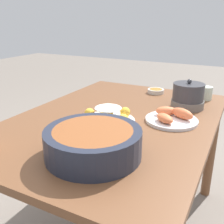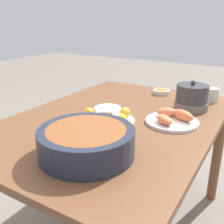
{
  "view_description": "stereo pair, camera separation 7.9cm",
  "coord_description": "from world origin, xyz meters",
  "px_view_note": "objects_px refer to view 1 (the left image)",
  "views": [
    {
      "loc": [
        1.06,
        0.53,
        1.16
      ],
      "look_at": [
        0.04,
        -0.0,
        0.74
      ],
      "focal_mm": 42.0,
      "sensor_mm": 36.0,
      "label": 1
    },
    {
      "loc": [
        1.02,
        0.59,
        1.16
      ],
      "look_at": [
        0.04,
        -0.0,
        0.74
      ],
      "focal_mm": 42.0,
      "sensor_mm": 36.0,
      "label": 2
    }
  ],
  "objects_px": {
    "cup_far": "(206,93)",
    "warming_pot": "(188,96)",
    "cake_plate": "(108,117)",
    "sauce_bowl": "(156,91)",
    "serving_bowl": "(93,142)",
    "dining_table": "(116,134)",
    "seafood_platter": "(172,117)"
  },
  "relations": [
    {
      "from": "seafood_platter",
      "to": "cup_far",
      "type": "xyz_separation_m",
      "value": [
        -0.43,
        0.08,
        0.02
      ]
    },
    {
      "from": "warming_pot",
      "to": "cup_far",
      "type": "bearing_deg",
      "value": 162.44
    },
    {
      "from": "sauce_bowl",
      "to": "warming_pot",
      "type": "relative_size",
      "value": 0.6
    },
    {
      "from": "sauce_bowl",
      "to": "warming_pot",
      "type": "bearing_deg",
      "value": 50.23
    },
    {
      "from": "serving_bowl",
      "to": "warming_pot",
      "type": "height_order",
      "value": "warming_pot"
    },
    {
      "from": "cake_plate",
      "to": "serving_bowl",
      "type": "height_order",
      "value": "serving_bowl"
    },
    {
      "from": "sauce_bowl",
      "to": "warming_pot",
      "type": "xyz_separation_m",
      "value": [
        0.2,
        0.24,
        0.05
      ]
    },
    {
      "from": "cake_plate",
      "to": "seafood_platter",
      "type": "relative_size",
      "value": 1.02
    },
    {
      "from": "warming_pot",
      "to": "sauce_bowl",
      "type": "bearing_deg",
      "value": -129.77
    },
    {
      "from": "dining_table",
      "to": "cup_far",
      "type": "relative_size",
      "value": 16.61
    },
    {
      "from": "dining_table",
      "to": "serving_bowl",
      "type": "distance_m",
      "value": 0.41
    },
    {
      "from": "serving_bowl",
      "to": "warming_pot",
      "type": "distance_m",
      "value": 0.7
    },
    {
      "from": "cup_far",
      "to": "cake_plate",
      "type": "bearing_deg",
      "value": -30.1
    },
    {
      "from": "serving_bowl",
      "to": "cake_plate",
      "type": "bearing_deg",
      "value": -161.46
    },
    {
      "from": "seafood_platter",
      "to": "warming_pot",
      "type": "height_order",
      "value": "warming_pot"
    },
    {
      "from": "serving_bowl",
      "to": "seafood_platter",
      "type": "relative_size",
      "value": 1.39
    },
    {
      "from": "dining_table",
      "to": "sauce_bowl",
      "type": "height_order",
      "value": "sauce_bowl"
    },
    {
      "from": "cake_plate",
      "to": "sauce_bowl",
      "type": "distance_m",
      "value": 0.59
    },
    {
      "from": "dining_table",
      "to": "seafood_platter",
      "type": "relative_size",
      "value": 5.32
    },
    {
      "from": "sauce_bowl",
      "to": "seafood_platter",
      "type": "xyz_separation_m",
      "value": [
        0.43,
        0.22,
        0.01
      ]
    },
    {
      "from": "cake_plate",
      "to": "serving_bowl",
      "type": "bearing_deg",
      "value": 18.54
    },
    {
      "from": "cup_far",
      "to": "warming_pot",
      "type": "xyz_separation_m",
      "value": [
        0.2,
        -0.06,
        0.03
      ]
    },
    {
      "from": "sauce_bowl",
      "to": "cup_far",
      "type": "xyz_separation_m",
      "value": [
        -0.0,
        0.3,
        0.02
      ]
    },
    {
      "from": "sauce_bowl",
      "to": "cup_far",
      "type": "relative_size",
      "value": 1.35
    },
    {
      "from": "sauce_bowl",
      "to": "cup_far",
      "type": "bearing_deg",
      "value": 90.39
    },
    {
      "from": "cake_plate",
      "to": "serving_bowl",
      "type": "xyz_separation_m",
      "value": [
        0.29,
        0.1,
        0.03
      ]
    },
    {
      "from": "dining_table",
      "to": "sauce_bowl",
      "type": "relative_size",
      "value": 12.35
    },
    {
      "from": "cake_plate",
      "to": "dining_table",
      "type": "bearing_deg",
      "value": 179.29
    },
    {
      "from": "seafood_platter",
      "to": "cup_far",
      "type": "relative_size",
      "value": 3.12
    },
    {
      "from": "cake_plate",
      "to": "cup_far",
      "type": "xyz_separation_m",
      "value": [
        -0.59,
        0.34,
        0.01
      ]
    },
    {
      "from": "dining_table",
      "to": "warming_pot",
      "type": "bearing_deg",
      "value": 137.97
    },
    {
      "from": "cake_plate",
      "to": "sauce_bowl",
      "type": "relative_size",
      "value": 2.37
    }
  ]
}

